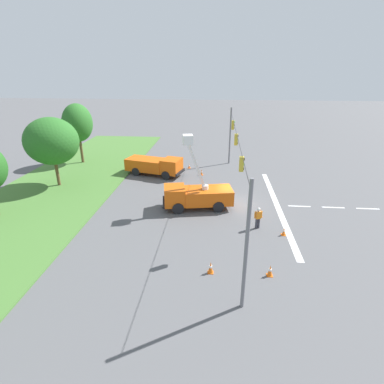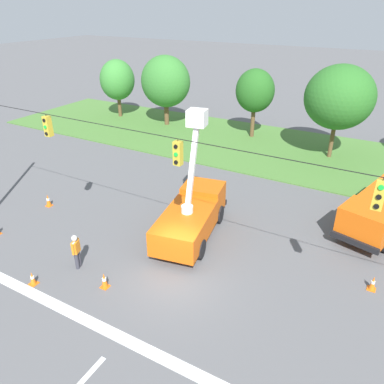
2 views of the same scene
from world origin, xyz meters
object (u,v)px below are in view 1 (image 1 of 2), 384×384
at_px(tree_east, 52,141).
at_px(traffic_cone_mid_right, 270,270).
at_px(traffic_cone_mid_left, 201,172).
at_px(traffic_cone_lane_edge_a, 189,166).
at_px(utility_truck_bucket_lift, 197,194).
at_px(utility_truck_support_near, 155,165).
at_px(traffic_cone_foreground_left, 284,231).
at_px(tree_far_east, 77,123).
at_px(traffic_cone_foreground_right, 260,213).
at_px(road_worker, 258,217).
at_px(traffic_cone_lane_edge_b, 211,267).

xyz_separation_m(tree_east, traffic_cone_mid_right, (-13.37, -20.20, -4.46)).
xyz_separation_m(traffic_cone_mid_left, traffic_cone_lane_edge_a, (2.53, 1.71, -0.06)).
xyz_separation_m(utility_truck_bucket_lift, utility_truck_support_near, (8.63, 5.52, -0.14)).
bearing_deg(traffic_cone_foreground_left, traffic_cone_lane_edge_a, 28.94).
xyz_separation_m(tree_east, traffic_cone_mid_left, (4.78, -15.00, -4.50)).
relative_size(tree_far_east, traffic_cone_foreground_left, 11.83).
distance_m(tree_far_east, traffic_cone_mid_left, 17.14).
bearing_deg(traffic_cone_foreground_right, utility_truck_bucket_lift, 76.71).
height_order(tree_east, road_worker, tree_east).
xyz_separation_m(tree_east, tree_far_east, (8.36, 1.02, 0.43)).
bearing_deg(tree_east, utility_truck_support_near, -65.01).
xyz_separation_m(traffic_cone_foreground_right, traffic_cone_lane_edge_a, (12.80, 7.29, -0.10)).
xyz_separation_m(traffic_cone_foreground_right, traffic_cone_mid_right, (-7.89, 0.38, 0.00)).
distance_m(utility_truck_bucket_lift, road_worker, 6.05).
xyz_separation_m(road_worker, traffic_cone_mid_left, (12.28, 5.11, -0.66)).
distance_m(traffic_cone_foreground_left, traffic_cone_mid_right, 5.28).
xyz_separation_m(tree_far_east, traffic_cone_foreground_left, (-16.76, -23.00, -4.95)).
relative_size(tree_far_east, traffic_cone_foreground_right, 10.21).
xyz_separation_m(utility_truck_support_near, traffic_cone_lane_edge_b, (-17.85, -7.07, -0.80)).
distance_m(tree_east, traffic_cone_mid_left, 16.37).
xyz_separation_m(tree_east, traffic_cone_lane_edge_a, (7.31, -13.29, -4.56)).
distance_m(traffic_cone_foreground_left, traffic_cone_foreground_right, 3.24).
relative_size(traffic_cone_foreground_left, traffic_cone_lane_edge_a, 1.11).
bearing_deg(traffic_cone_lane_edge_a, traffic_cone_mid_left, -146.03).
bearing_deg(traffic_cone_foreground_right, utility_truck_support_near, 48.03).
distance_m(traffic_cone_mid_right, traffic_cone_lane_edge_b, 3.59).
bearing_deg(utility_truck_support_near, traffic_cone_lane_edge_a, -52.60).
distance_m(utility_truck_support_near, traffic_cone_lane_edge_a, 4.81).
height_order(tree_far_east, traffic_cone_lane_edge_b, tree_far_east).
bearing_deg(utility_truck_bucket_lift, traffic_cone_lane_edge_b, -170.48).
bearing_deg(utility_truck_bucket_lift, traffic_cone_mid_right, -150.81).
xyz_separation_m(tree_far_east, traffic_cone_lane_edge_b, (-21.76, -17.63, -4.87)).
bearing_deg(tree_east, traffic_cone_foreground_right, -104.91).
bearing_deg(traffic_cone_mid_left, traffic_cone_lane_edge_a, 33.97).
xyz_separation_m(tree_far_east, traffic_cone_mid_left, (-3.58, -16.02, -4.92)).
relative_size(tree_east, traffic_cone_mid_left, 10.40).
height_order(road_worker, traffic_cone_lane_edge_a, road_worker).
height_order(tree_far_east, traffic_cone_lane_edge_a, tree_far_east).
distance_m(utility_truck_bucket_lift, traffic_cone_lane_edge_b, 9.40).
distance_m(tree_far_east, traffic_cone_lane_edge_b, 28.43).
height_order(utility_truck_bucket_lift, traffic_cone_mid_right, utility_truck_bucket_lift).
distance_m(tree_east, traffic_cone_foreground_left, 23.96).
bearing_deg(traffic_cone_foreground_right, tree_far_east, 57.35).
distance_m(utility_truck_support_near, road_worker, 15.95).
height_order(utility_truck_bucket_lift, traffic_cone_lane_edge_a, utility_truck_bucket_lift).
height_order(utility_truck_support_near, traffic_cone_lane_edge_a, utility_truck_support_near).
bearing_deg(traffic_cone_lane_edge_b, traffic_cone_mid_left, 5.06).
height_order(utility_truck_bucket_lift, traffic_cone_lane_edge_b, utility_truck_bucket_lift).
relative_size(utility_truck_bucket_lift, traffic_cone_foreground_left, 10.22).
relative_size(traffic_cone_foreground_left, traffic_cone_mid_right, 0.86).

